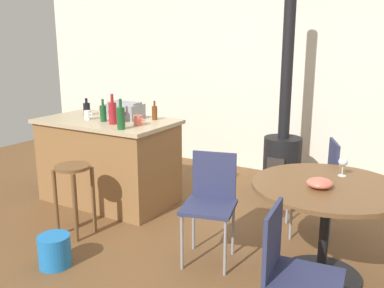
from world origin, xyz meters
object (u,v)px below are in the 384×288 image
at_px(folding_chair_left, 292,270).
at_px(bottle_1, 113,113).
at_px(bottle_0, 103,113).
at_px(bottle_2, 121,118).
at_px(serving_bowl, 320,183).
at_px(bottle_4, 155,112).
at_px(cup_0, 138,120).
at_px(folding_chair_near, 318,179).
at_px(wooden_stool, 74,185).
at_px(folding_chair_far, 211,198).
at_px(cup_1, 88,115).
at_px(kitchen_island, 109,160).
at_px(wine_glass, 343,163).
at_px(cup_2, 103,111).
at_px(plastic_bucket, 55,251).
at_px(dining_table, 326,207).
at_px(bottle_3, 87,109).
at_px(toolbox, 125,110).
at_px(wood_stove, 283,146).

relative_size(folding_chair_left, bottle_1, 2.80).
distance_m(bottle_0, bottle_2, 0.48).
bearing_deg(serving_bowl, bottle_4, 158.36).
distance_m(bottle_2, cup_0, 0.24).
bearing_deg(serving_bowl, folding_chair_near, 103.61).
height_order(wooden_stool, bottle_4, bottle_4).
bearing_deg(folding_chair_left, bottle_1, 153.10).
distance_m(wooden_stool, folding_chair_far, 1.30).
bearing_deg(folding_chair_far, bottle_2, 166.77).
relative_size(cup_1, serving_bowl, 0.60).
relative_size(bottle_0, bottle_2, 0.81).
distance_m(kitchen_island, folding_chair_near, 2.22).
relative_size(folding_chair_left, bottle_4, 4.22).
height_order(folding_chair_left, wine_glass, wine_glass).
xyz_separation_m(bottle_4, cup_0, (0.03, -0.33, -0.03)).
bearing_deg(wooden_stool, folding_chair_left, -12.58).
height_order(cup_2, plastic_bucket, cup_2).
bearing_deg(cup_1, wooden_stool, -56.63).
height_order(dining_table, bottle_0, bottle_0).
bearing_deg(kitchen_island, folding_chair_left, -27.71).
relative_size(bottle_1, bottle_3, 1.58).
relative_size(kitchen_island, toolbox, 3.82).
bearing_deg(serving_bowl, bottle_0, 169.73).
distance_m(kitchen_island, plastic_bucket, 1.47).
xyz_separation_m(bottle_2, serving_bowl, (1.94, -0.21, -0.25)).
bearing_deg(bottle_1, folding_chair_near, 13.91).
bearing_deg(bottle_3, toolbox, 7.23).
xyz_separation_m(wooden_stool, cup_1, (-0.47, 0.71, 0.49)).
height_order(wood_stove, bottle_2, wood_stove).
bearing_deg(plastic_bucket, dining_table, 25.58).
bearing_deg(folding_chair_left, serving_bowl, 94.53).
bearing_deg(folding_chair_far, bottle_1, 162.75).
bearing_deg(serving_bowl, wine_glass, 76.98).
relative_size(cup_1, wine_glass, 0.76).
bearing_deg(dining_table, cup_1, 173.02).
distance_m(bottle_0, bottle_1, 0.20).
xyz_separation_m(kitchen_island, cup_0, (0.48, -0.08, 0.51)).
relative_size(wooden_stool, cup_2, 5.69).
xyz_separation_m(cup_2, plastic_bucket, (0.80, -1.52, -0.84)).
xyz_separation_m(dining_table, folding_chair_left, (0.02, -0.87, -0.06)).
xyz_separation_m(kitchen_island, bottle_2, (0.46, -0.31, 0.57)).
relative_size(folding_chair_near, bottle_4, 4.29).
bearing_deg(bottle_3, bottle_1, -23.06).
height_order(bottle_1, wine_glass, bottle_1).
bearing_deg(kitchen_island, bottle_0, -67.48).
height_order(bottle_0, bottle_2, bottle_2).
height_order(kitchen_island, wooden_stool, kitchen_island).
xyz_separation_m(folding_chair_far, serving_bowl, (0.83, 0.06, 0.26)).
relative_size(cup_0, wine_glass, 0.86).
height_order(kitchen_island, wood_stove, wood_stove).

